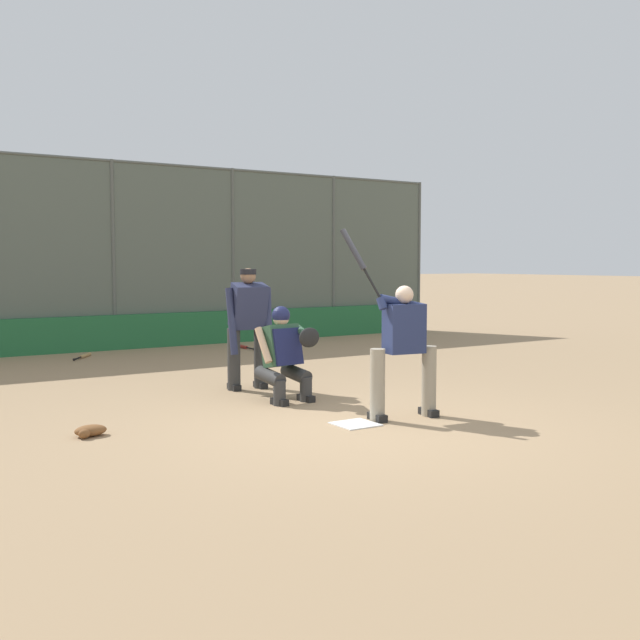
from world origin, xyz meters
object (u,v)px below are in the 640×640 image
at_px(spare_bat_near_backstop, 243,347).
at_px(spare_bat_by_padding, 84,356).
at_px(batter_at_plate, 403,346).
at_px(catcher_behind_plate, 285,352).
at_px(fielding_glove_on_dirt, 90,431).
at_px(umpire_home, 248,325).

distance_m(spare_bat_near_backstop, spare_bat_by_padding, 3.12).
relative_size(batter_at_plate, spare_bat_near_backstop, 2.42).
xyz_separation_m(batter_at_plate, catcher_behind_plate, (0.59, -1.58, -0.19)).
xyz_separation_m(spare_bat_by_padding, fielding_glove_on_dirt, (1.64, 6.27, 0.02)).
distance_m(spare_bat_by_padding, fielding_glove_on_dirt, 6.48).
distance_m(batter_at_plate, umpire_home, 2.68).
xyz_separation_m(umpire_home, fielding_glove_on_dirt, (2.61, 1.62, -0.83)).
xyz_separation_m(batter_at_plate, fielding_glove_on_dirt, (3.18, -0.99, -0.75)).
xyz_separation_m(umpire_home, spare_bat_by_padding, (0.96, -4.65, -0.85)).
height_order(umpire_home, fielding_glove_on_dirt, umpire_home).
bearing_deg(fielding_glove_on_dirt, umpire_home, -148.10).
bearing_deg(catcher_behind_plate, fielding_glove_on_dirt, 6.37).
bearing_deg(spare_bat_near_backstop, fielding_glove_on_dirt, 142.36).
bearing_deg(spare_bat_by_padding, catcher_behind_plate, -136.03).
distance_m(umpire_home, spare_bat_by_padding, 4.82).
bearing_deg(catcher_behind_plate, spare_bat_by_padding, -87.04).
height_order(spare_bat_near_backstop, spare_bat_by_padding, same).
distance_m(batter_at_plate, spare_bat_near_backstop, 7.27).
relative_size(spare_bat_near_backstop, spare_bat_by_padding, 1.22).
bearing_deg(fielding_glove_on_dirt, catcher_behind_plate, -167.21).
xyz_separation_m(catcher_behind_plate, fielding_glove_on_dirt, (2.58, 0.59, -0.56)).
distance_m(catcher_behind_plate, fielding_glove_on_dirt, 2.71).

